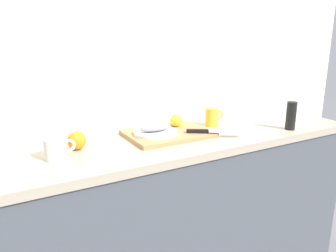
{
  "coord_description": "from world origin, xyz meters",
  "views": [
    {
      "loc": [
        -0.8,
        -1.38,
        1.38
      ],
      "look_at": [
        -0.02,
        0.01,
        0.95
      ],
      "focal_mm": 35.06,
      "sensor_mm": 36.0,
      "label": 1
    }
  ],
  "objects_px": {
    "lemon_0": "(176,120)",
    "cutting_board": "(168,134)",
    "pepper_mill": "(291,116)",
    "coffee_mug_0": "(56,149)",
    "fish_fillet": "(156,127)",
    "chef_knife": "(208,131)",
    "orange_0": "(77,141)",
    "white_plate": "(156,132)",
    "coffee_mug_1": "(212,117)"
  },
  "relations": [
    {
      "from": "coffee_mug_1",
      "to": "pepper_mill",
      "type": "bearing_deg",
      "value": -39.38
    },
    {
      "from": "lemon_0",
      "to": "coffee_mug_0",
      "type": "height_order",
      "value": "coffee_mug_0"
    },
    {
      "from": "chef_knife",
      "to": "orange_0",
      "type": "bearing_deg",
      "value": -159.64
    },
    {
      "from": "cutting_board",
      "to": "fish_fillet",
      "type": "xyz_separation_m",
      "value": [
        -0.07,
        -0.0,
        0.04
      ]
    },
    {
      "from": "cutting_board",
      "to": "fish_fillet",
      "type": "distance_m",
      "value": 0.08
    },
    {
      "from": "cutting_board",
      "to": "pepper_mill",
      "type": "xyz_separation_m",
      "value": [
        0.63,
        -0.22,
        0.07
      ]
    },
    {
      "from": "white_plate",
      "to": "coffee_mug_0",
      "type": "xyz_separation_m",
      "value": [
        -0.49,
        -0.06,
        0.02
      ]
    },
    {
      "from": "cutting_board",
      "to": "lemon_0",
      "type": "height_order",
      "value": "lemon_0"
    },
    {
      "from": "cutting_board",
      "to": "pepper_mill",
      "type": "distance_m",
      "value": 0.67
    },
    {
      "from": "cutting_board",
      "to": "orange_0",
      "type": "distance_m",
      "value": 0.46
    },
    {
      "from": "coffee_mug_0",
      "to": "coffee_mug_1",
      "type": "relative_size",
      "value": 1.12
    },
    {
      "from": "coffee_mug_1",
      "to": "white_plate",
      "type": "bearing_deg",
      "value": -172.77
    },
    {
      "from": "white_plate",
      "to": "fish_fillet",
      "type": "distance_m",
      "value": 0.03
    },
    {
      "from": "fish_fillet",
      "to": "orange_0",
      "type": "distance_m",
      "value": 0.38
    },
    {
      "from": "white_plate",
      "to": "coffee_mug_1",
      "type": "relative_size",
      "value": 1.91
    },
    {
      "from": "chef_knife",
      "to": "coffee_mug_0",
      "type": "xyz_separation_m",
      "value": [
        -0.72,
        0.05,
        0.02
      ]
    },
    {
      "from": "cutting_board",
      "to": "chef_knife",
      "type": "height_order",
      "value": "chef_knife"
    },
    {
      "from": "chef_knife",
      "to": "coffee_mug_1",
      "type": "height_order",
      "value": "coffee_mug_1"
    },
    {
      "from": "chef_knife",
      "to": "coffee_mug_1",
      "type": "bearing_deg",
      "value": 80.6
    },
    {
      "from": "coffee_mug_0",
      "to": "coffee_mug_1",
      "type": "distance_m",
      "value": 0.88
    },
    {
      "from": "fish_fillet",
      "to": "chef_knife",
      "type": "distance_m",
      "value": 0.26
    },
    {
      "from": "cutting_board",
      "to": "coffee_mug_0",
      "type": "relative_size",
      "value": 3.22
    },
    {
      "from": "white_plate",
      "to": "pepper_mill",
      "type": "distance_m",
      "value": 0.74
    },
    {
      "from": "white_plate",
      "to": "cutting_board",
      "type": "bearing_deg",
      "value": 2.57
    },
    {
      "from": "coffee_mug_0",
      "to": "cutting_board",
      "type": "bearing_deg",
      "value": 6.69
    },
    {
      "from": "fish_fillet",
      "to": "pepper_mill",
      "type": "height_order",
      "value": "pepper_mill"
    },
    {
      "from": "lemon_0",
      "to": "pepper_mill",
      "type": "bearing_deg",
      "value": -27.91
    },
    {
      "from": "lemon_0",
      "to": "coffee_mug_0",
      "type": "bearing_deg",
      "value": -168.42
    },
    {
      "from": "lemon_0",
      "to": "orange_0",
      "type": "xyz_separation_m",
      "value": [
        -0.54,
        -0.06,
        -0.01
      ]
    },
    {
      "from": "cutting_board",
      "to": "white_plate",
      "type": "xyz_separation_m",
      "value": [
        -0.07,
        -0.0,
        0.02
      ]
    },
    {
      "from": "fish_fillet",
      "to": "orange_0",
      "type": "height_order",
      "value": "orange_0"
    },
    {
      "from": "lemon_0",
      "to": "coffee_mug_1",
      "type": "relative_size",
      "value": 0.58
    },
    {
      "from": "cutting_board",
      "to": "coffee_mug_1",
      "type": "height_order",
      "value": "coffee_mug_1"
    },
    {
      "from": "lemon_0",
      "to": "pepper_mill",
      "type": "relative_size",
      "value": 0.44
    },
    {
      "from": "lemon_0",
      "to": "orange_0",
      "type": "relative_size",
      "value": 0.81
    },
    {
      "from": "fish_fillet",
      "to": "chef_knife",
      "type": "bearing_deg",
      "value": -26.09
    },
    {
      "from": "fish_fillet",
      "to": "pepper_mill",
      "type": "bearing_deg",
      "value": -17.18
    },
    {
      "from": "chef_knife",
      "to": "pepper_mill",
      "type": "distance_m",
      "value": 0.48
    },
    {
      "from": "cutting_board",
      "to": "chef_knife",
      "type": "bearing_deg",
      "value": -35.97
    },
    {
      "from": "cutting_board",
      "to": "lemon_0",
      "type": "relative_size",
      "value": 6.19
    },
    {
      "from": "chef_knife",
      "to": "pepper_mill",
      "type": "xyz_separation_m",
      "value": [
        0.47,
        -0.1,
        0.05
      ]
    },
    {
      "from": "white_plate",
      "to": "lemon_0",
      "type": "distance_m",
      "value": 0.18
    },
    {
      "from": "orange_0",
      "to": "coffee_mug_1",
      "type": "bearing_deg",
      "value": 2.51
    },
    {
      "from": "cutting_board",
      "to": "coffee_mug_1",
      "type": "relative_size",
      "value": 3.61
    },
    {
      "from": "white_plate",
      "to": "chef_knife",
      "type": "xyz_separation_m",
      "value": [
        0.24,
        -0.12,
        0.0
      ]
    },
    {
      "from": "cutting_board",
      "to": "coffee_mug_1",
      "type": "bearing_deg",
      "value": 8.31
    },
    {
      "from": "cutting_board",
      "to": "pepper_mill",
      "type": "bearing_deg",
      "value": -19.27
    },
    {
      "from": "cutting_board",
      "to": "coffee_mug_0",
      "type": "distance_m",
      "value": 0.57
    },
    {
      "from": "white_plate",
      "to": "fish_fillet",
      "type": "height_order",
      "value": "fish_fillet"
    },
    {
      "from": "lemon_0",
      "to": "cutting_board",
      "type": "bearing_deg",
      "value": -142.69
    }
  ]
}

